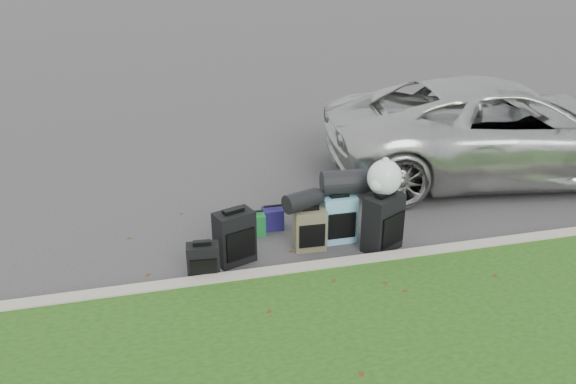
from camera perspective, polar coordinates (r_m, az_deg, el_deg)
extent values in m
plane|color=#383535|center=(7.44, 1.12, -4.41)|extent=(120.00, 120.00, 0.00)
cube|color=#9E937F|center=(6.57, 3.38, -7.83)|extent=(120.00, 0.18, 0.15)
imported|color=#B7B7B2|center=(9.78, 20.80, 6.01)|extent=(5.96, 3.40, 1.57)
cube|color=black|center=(6.46, -8.59, -7.11)|extent=(0.38, 0.23, 0.46)
cube|color=black|center=(6.73, -5.45, -4.60)|extent=(0.52, 0.41, 0.66)
cube|color=#484430|center=(7.02, 2.21, -3.78)|extent=(0.40, 0.26, 0.54)
cube|color=#568EA9|center=(7.21, 5.15, -2.72)|extent=(0.44, 0.26, 0.62)
cube|color=black|center=(7.05, 9.62, -3.12)|extent=(0.57, 0.49, 0.73)
cube|color=#186C2C|center=(7.41, -3.39, -3.30)|extent=(0.27, 0.21, 0.30)
cube|color=navy|center=(7.56, -1.57, -2.70)|extent=(0.28, 0.22, 0.29)
cylinder|color=black|center=(6.84, 1.40, -0.91)|extent=(0.50, 0.38, 0.24)
cylinder|color=black|center=(7.10, 5.67, 0.98)|extent=(0.59, 0.36, 0.32)
sphere|color=white|center=(6.88, 9.78, 1.45)|extent=(0.42, 0.42, 0.42)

